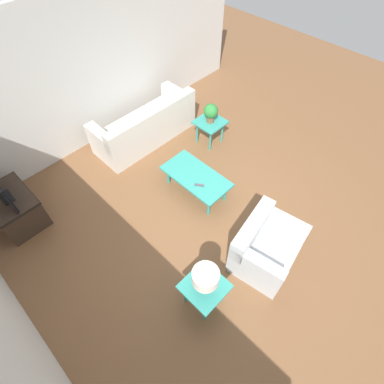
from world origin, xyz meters
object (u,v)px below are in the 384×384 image
armchair (264,248)px  tv_stand_chest (15,208)px  table_lamp (205,278)px  side_table_plant (210,125)px  side_table_lamp (205,288)px  potted_plant (211,112)px  sofa (146,127)px  coffee_table (196,177)px

armchair → tv_stand_chest: 3.94m
armchair → table_lamp: (0.18, 1.08, 0.46)m
side_table_plant → side_table_lamp: same height
armchair → table_lamp: table_lamp is taller
armchair → potted_plant: 2.74m
potted_plant → sofa: bearing=41.1°
sofa → armchair: bearing=80.9°
tv_stand_chest → table_lamp: table_lamp is taller
potted_plant → tv_stand_chest: bearing=75.4°
sofa → armchair: (-3.30, 0.55, 0.01)m
side_table_lamp → armchair: bearing=-99.6°
side_table_lamp → potted_plant: potted_plant is taller
side_table_lamp → side_table_plant: bearing=-48.9°
sofa → table_lamp: bearing=62.8°
tv_stand_chest → sofa: bearing=-89.4°
coffee_table → table_lamp: 2.00m
armchair → table_lamp: 1.19m
coffee_table → side_table_lamp: bearing=137.2°
sofa → tv_stand_chest: 2.75m
potted_plant → table_lamp: size_ratio=0.97×
coffee_table → potted_plant: potted_plant is taller
sofa → table_lamp: 3.54m
tv_stand_chest → side_table_lamp: bearing=-159.9°
coffee_table → side_table_lamp: side_table_lamp is taller
potted_plant → table_lamp: (-2.15, 2.47, 0.05)m
tv_stand_chest → potted_plant: size_ratio=2.38×
side_table_plant → side_table_lamp: size_ratio=1.00×
armchair → side_table_lamp: size_ratio=2.04×
coffee_table → side_table_plant: bearing=-57.9°
side_table_plant → side_table_lamp: (-2.15, 2.47, 0.00)m
armchair → side_table_plant: armchair is taller
armchair → coffee_table: bearing=71.5°
potted_plant → table_lamp: table_lamp is taller
coffee_table → side_table_lamp: size_ratio=2.26×
armchair → table_lamp: bearing=160.8°
potted_plant → table_lamp: 3.27m
table_lamp → armchair: bearing=-99.6°
armchair → tv_stand_chest: (3.27, 2.21, -0.01)m
sofa → potted_plant: bearing=131.4°
side_table_plant → tv_stand_chest: bearing=75.4°
armchair → potted_plant: size_ratio=2.82×
sofa → tv_stand_chest: size_ratio=2.31×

